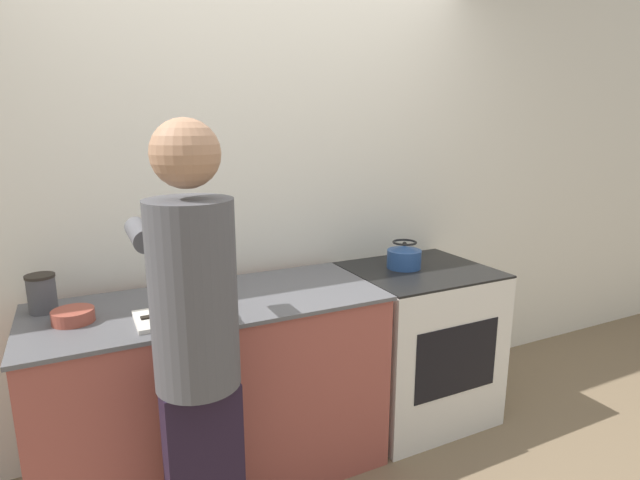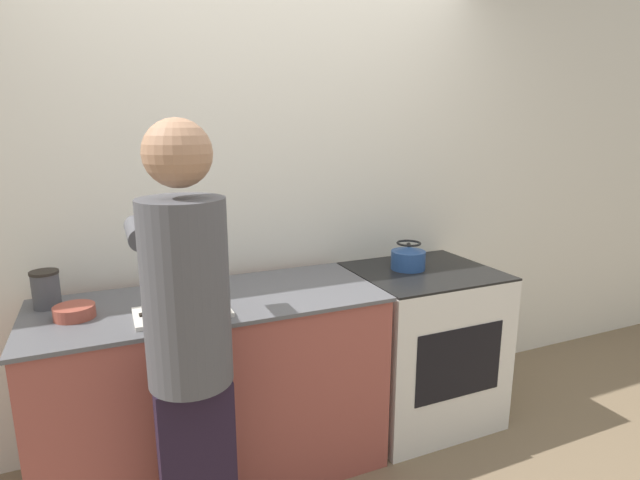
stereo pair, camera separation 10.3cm
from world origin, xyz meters
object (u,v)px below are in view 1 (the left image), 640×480
object	(u,v)px
kettle	(404,257)
cutting_board	(184,315)
knife	(169,314)
bowl_prep	(73,316)
oven	(417,342)
person	(196,341)
canister_jar	(42,293)

from	to	relation	value
kettle	cutting_board	bearing A→B (deg)	-170.05
knife	cutting_board	bearing A→B (deg)	-9.86
cutting_board	bowl_prep	xyz separation A→B (m)	(-0.41, 0.14, 0.02)
oven	kettle	bearing A→B (deg)	139.34
person	bowl_prep	size ratio (longest dim) A/B	10.43
oven	cutting_board	distance (m)	1.42
cutting_board	kettle	world-z (taller)	kettle
cutting_board	person	bearing A→B (deg)	-94.92
bowl_prep	person	bearing A→B (deg)	-52.73
knife	bowl_prep	distance (m)	0.38
oven	bowl_prep	world-z (taller)	bowl_prep
oven	person	world-z (taller)	person
person	canister_jar	bearing A→B (deg)	125.81
cutting_board	knife	world-z (taller)	knife
person	knife	bearing A→B (deg)	94.14
knife	canister_jar	size ratio (longest dim) A/B	1.46
bowl_prep	canister_jar	size ratio (longest dim) A/B	0.99
bowl_prep	cutting_board	bearing A→B (deg)	-18.53
oven	person	bearing A→B (deg)	-159.03
cutting_board	kettle	size ratio (longest dim) A/B	2.03
cutting_board	kettle	xyz separation A→B (m)	(1.26, 0.22, 0.05)
kettle	bowl_prep	size ratio (longest dim) A/B	1.17
oven	bowl_prep	xyz separation A→B (m)	(-1.75, -0.02, 0.48)
person	kettle	size ratio (longest dim) A/B	8.88
cutting_board	oven	bearing A→B (deg)	6.89
oven	canister_jar	xyz separation A→B (m)	(-1.86, 0.16, 0.53)
oven	cutting_board	world-z (taller)	cutting_board
kettle	oven	bearing A→B (deg)	-40.66
kettle	canister_jar	distance (m)	1.79
bowl_prep	oven	bearing A→B (deg)	0.76
knife	bowl_prep	world-z (taller)	bowl_prep
person	knife	world-z (taller)	person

